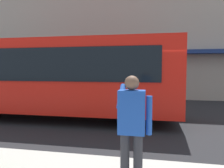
% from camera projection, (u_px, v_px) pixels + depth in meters
% --- Properties ---
extents(ground_plane, '(60.00, 60.00, 0.00)m').
position_uv_depth(ground_plane, '(149.00, 123.00, 7.73)').
color(ground_plane, '#232326').
extents(building_facade_far, '(28.00, 1.55, 12.00)m').
position_uv_depth(building_facade_far, '(152.00, 7.00, 13.97)').
color(building_facade_far, '#A89E8E').
rests_on(building_facade_far, ground_plane).
extents(red_bus, '(9.05, 2.54, 3.08)m').
position_uv_depth(red_bus, '(59.00, 76.00, 8.28)').
color(red_bus, red).
rests_on(red_bus, ground_plane).
extents(pedestrian_photographer, '(0.53, 0.52, 1.70)m').
position_uv_depth(pedestrian_photographer, '(132.00, 122.00, 3.24)').
color(pedestrian_photographer, '#2D2D33').
rests_on(pedestrian_photographer, sidewalk_curb).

